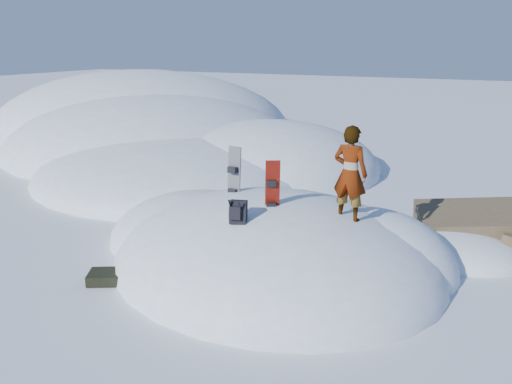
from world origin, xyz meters
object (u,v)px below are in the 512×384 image
at_px(backpack, 238,212).
at_px(person, 350,174).
at_px(snowboard_red, 272,197).
at_px(snowboard_dark, 234,183).

relative_size(backpack, person, 0.28).
xyz_separation_m(snowboard_red, snowboard_dark, (-1.25, 0.74, -0.07)).
height_order(snowboard_red, person, person).
bearing_deg(person, backpack, 43.70).
bearing_deg(snowboard_dark, person, -2.56).
bearing_deg(person, snowboard_dark, 0.71).
bearing_deg(snowboard_red, person, -11.95).
bearing_deg(snowboard_red, backpack, -137.81).
bearing_deg(backpack, snowboard_dark, 103.43).
distance_m(snowboard_red, snowboard_dark, 1.46).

